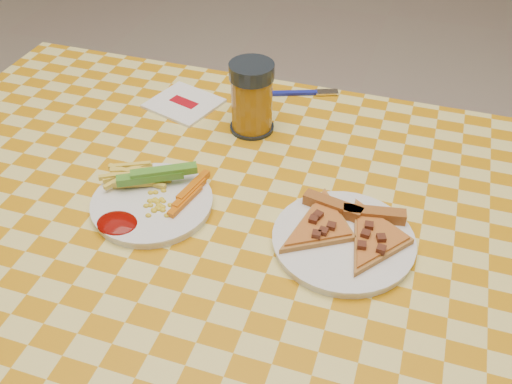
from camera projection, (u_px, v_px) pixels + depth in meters
table at (227, 244)px, 0.97m from camera, size 1.28×0.88×0.76m
plate_left at (152, 204)px, 0.93m from camera, size 0.25×0.25×0.01m
plate_right at (343, 242)px, 0.87m from camera, size 0.22×0.22×0.01m
fries_veggies at (151, 189)px, 0.93m from camera, size 0.20×0.18×0.04m
pizza_slices at (348, 229)px, 0.87m from camera, size 0.23×0.21×0.02m
drink_glass at (252, 98)px, 1.07m from camera, size 0.09×0.09×0.14m
napkin at (184, 103)px, 1.17m from camera, size 0.16×0.15×0.01m
fork at (304, 93)px, 1.20m from camera, size 0.15×0.07×0.01m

